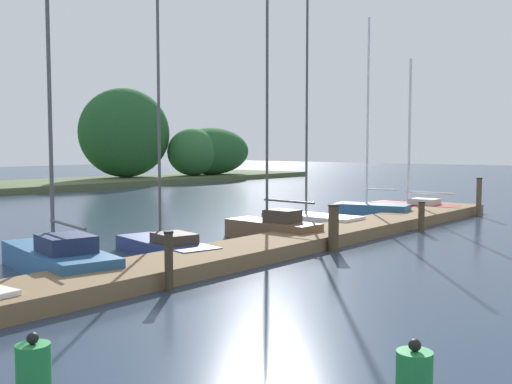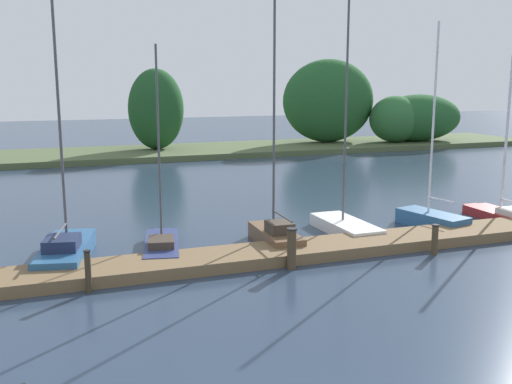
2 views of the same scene
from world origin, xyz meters
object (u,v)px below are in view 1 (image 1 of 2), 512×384
Objects in this scene: sailboat_5 at (271,225)px; mooring_piling_2 at (169,261)px; mooring_piling_5 at (479,197)px; mooring_piling_3 at (334,228)px; sailboat_3 at (56,255)px; sailboat_6 at (308,218)px; channel_buoy_1 at (414,371)px; mooring_piling_4 at (421,216)px; sailboat_8 at (412,204)px; sailboat_7 at (368,209)px; sailboat_4 at (164,244)px; channel_buoy_0 at (33,367)px.

sailboat_5 reaches higher than mooring_piling_2.
mooring_piling_3 is at bearing 179.57° from mooring_piling_5.
sailboat_6 reaches higher than sailboat_3.
sailboat_6 is 13.37× the size of channel_buoy_1.
sailboat_3 is 7.98× the size of mooring_piling_4.
sailboat_8 is at bearing 94.08° from mooring_piling_5.
mooring_piling_2 is (-12.68, -2.85, 0.20)m from sailboat_7.
channel_buoy_1 is at bearing 167.16° from sailboat_4.
sailboat_8 is at bearing -106.20° from sailboat_7.
mooring_piling_5 reaches higher than mooring_piling_4.
sailboat_6 is 7.09× the size of mooring_piling_2.
sailboat_7 is (6.45, 0.36, -0.05)m from sailboat_5.
sailboat_5 is 3.11m from sailboat_6.
mooring_piling_4 is 1.44× the size of channel_buoy_0.
sailboat_6 is 6.66× the size of mooring_piling_3.
sailboat_3 is 9.66m from sailboat_6.
sailboat_3 is 1.23× the size of sailboat_8.
sailboat_8 is 16.25m from mooring_piling_2.
mooring_piling_2 is 5.77m from mooring_piling_3.
channel_buoy_1 is (-1.45, -5.64, -0.34)m from mooring_piling_2.
mooring_piling_5 is (16.64, -3.21, 0.38)m from sailboat_3.
sailboat_3 reaches higher than mooring_piling_4.
mooring_piling_3 is (-0.46, -2.47, 0.19)m from sailboat_5.
mooring_piling_5 is at bearing -88.51° from sailboat_3.
sailboat_3 is 6.66m from channel_buoy_0.
sailboat_5 reaches higher than mooring_piling_3.
sailboat_4 reaches higher than mooring_piling_3.
mooring_piling_3 is at bearing 104.75° from sailboat_8.
channel_buoy_0 is (-16.84, -5.21, -0.10)m from sailboat_7.
sailboat_8 is 10.60m from mooring_piling_3.
mooring_piling_5 is (6.98, -3.30, 0.45)m from sailboat_6.
mooring_piling_2 is 0.76× the size of mooring_piling_5.
channel_buoy_1 is (-14.13, -8.48, -0.14)m from sailboat_7.
sailboat_6 is at bearing 42.76° from mooring_piling_3.
sailboat_5 is at bearing 148.31° from mooring_piling_4.
sailboat_3 reaches higher than channel_buoy_1.
mooring_piling_2 is 10.62m from mooring_piling_4.
sailboat_5 is 6.72× the size of mooring_piling_3.
channel_buoy_0 is (-20.38, -2.30, -0.48)m from mooring_piling_5.
channel_buoy_0 is (-4.15, -2.36, -0.30)m from mooring_piling_2.
sailboat_8 is 19.35m from channel_buoy_1.
sailboat_5 reaches higher than channel_buoy_0.
sailboat_7 reaches higher than mooring_piling_2.
sailboat_5 is at bearing 79.39° from mooring_piling_3.
mooring_piling_5 is at bearing -0.23° from mooring_piling_2.
sailboat_4 reaches higher than mooring_piling_2.
sailboat_6 reaches higher than channel_buoy_1.
sailboat_3 is 8.85m from channel_buoy_1.
sailboat_3 is 11.51× the size of channel_buoy_0.
sailboat_4 is 8.72m from mooring_piling_4.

